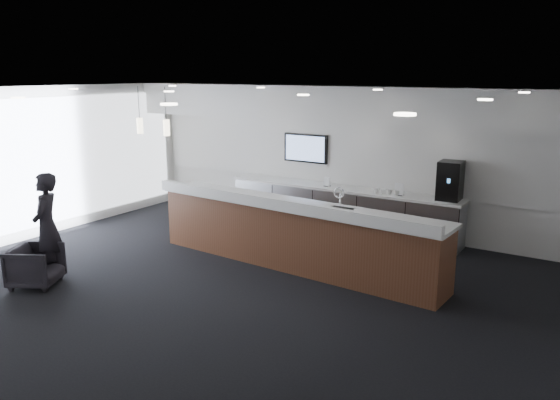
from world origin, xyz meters
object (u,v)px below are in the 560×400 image
Objects in this scene: lounge_guest at (47,226)px; coffee_machine at (450,181)px; service_counter at (293,234)px; armchair at (36,266)px.

coffee_machine is at bearing 98.74° from lounge_guest.
coffee_machine is 7.04m from lounge_guest.
service_counter is 7.77× the size of armchair.
service_counter is at bearing 94.17° from lounge_guest.
coffee_machine is 7.26m from armchair.
coffee_machine is (1.94, 2.37, 0.73)m from service_counter.
armchair is (-4.87, -5.29, -0.99)m from coffee_machine.
armchair is at bearing -131.82° from service_counter.
service_counter reaches higher than armchair.
lounge_guest is (-4.99, -4.95, -0.45)m from coffee_machine.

